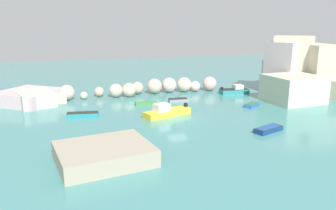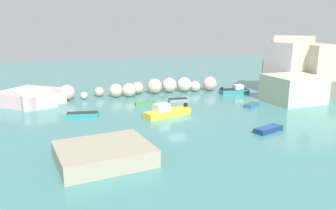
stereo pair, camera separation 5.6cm
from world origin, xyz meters
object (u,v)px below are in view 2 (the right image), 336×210
stone_dock (104,154)px  moored_boat_1 (146,103)px  moored_boat_3 (235,90)px  moored_boat_4 (166,112)px  moored_boat_2 (178,100)px  moored_boat_6 (268,129)px  moored_boat_5 (252,105)px  moored_boat_0 (83,115)px

stone_dock → moored_boat_1: size_ratio=2.47×
stone_dock → moored_boat_3: moored_boat_3 is taller
stone_dock → moored_boat_1: 21.95m
moored_boat_3 → moored_boat_4: (-16.25, -10.32, 0.03)m
moored_boat_2 → moored_boat_4: (-4.51, -7.72, 0.36)m
stone_dock → moored_boat_6: 19.37m
moored_boat_4 → moored_boat_5: moored_boat_4 is taller
stone_dock → moored_boat_2: size_ratio=2.62×
moored_boat_3 → moored_boat_4: size_ratio=0.74×
stone_dock → moored_boat_3: (26.29, 23.10, -0.21)m
moored_boat_1 → moored_boat_5: moored_boat_5 is taller
moored_boat_5 → moored_boat_2: bearing=-68.1°
moored_boat_5 → moored_boat_0: bearing=-37.8°
moored_boat_0 → moored_boat_4: size_ratio=0.62×
stone_dock → moored_boat_2: (14.55, 20.50, -0.54)m
moored_boat_4 → moored_boat_2: bearing=-137.8°
moored_boat_3 → moored_boat_0: bearing=-159.9°
moored_boat_4 → moored_boat_0: bearing=-34.2°
moored_boat_2 → moored_boat_3: 12.03m
moored_boat_6 → moored_boat_5: bearing=48.3°
stone_dock → moored_boat_4: size_ratio=1.17×
stone_dock → moored_boat_0: (-0.71, 15.99, -0.48)m
moored_boat_1 → moored_boat_4: size_ratio=0.47×
moored_boat_0 → moored_boat_4: (10.75, -3.21, 0.30)m
moored_boat_3 → moored_boat_4: moored_boat_4 is taller
moored_boat_2 → moored_boat_3: (11.74, 2.60, 0.32)m
moored_boat_2 → moored_boat_5: bearing=150.5°
stone_dock → moored_boat_2: stone_dock is taller
moored_boat_1 → moored_boat_2: bearing=10.9°
moored_boat_2 → moored_boat_5: 11.51m
moored_boat_0 → moored_boat_3: moored_boat_3 is taller
stone_dock → moored_boat_0: 16.02m
moored_boat_3 → moored_boat_6: 21.59m
moored_boat_2 → moored_boat_6: 18.37m
stone_dock → moored_boat_4: (10.04, 12.78, -0.18)m
stone_dock → moored_boat_2: bearing=54.6°
moored_boat_1 → moored_boat_6: (10.12, -17.26, 0.07)m
moored_boat_2 → moored_boat_5: (9.40, -6.65, 0.00)m
moored_boat_0 → moored_boat_2: size_ratio=1.40×
stone_dock → moored_boat_4: moored_boat_4 is taller
stone_dock → moored_boat_5: 27.67m
moored_boat_0 → moored_boat_3: (27.00, 7.11, 0.27)m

